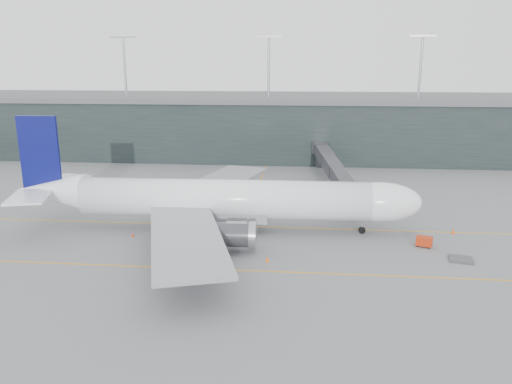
{
  "coord_description": "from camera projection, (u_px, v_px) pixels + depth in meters",
  "views": [
    {
      "loc": [
        13.45,
        -72.99,
        23.13
      ],
      "look_at": [
        6.92,
        -4.0,
        5.23
      ],
      "focal_mm": 35.0,
      "sensor_mm": 36.0,
      "label": 1
    }
  ],
  "objects": [
    {
      "name": "cone_wing_stbd",
      "position": [
        267.0,
        259.0,
        59.81
      ],
      "size": [
        0.48,
        0.48,
        0.76
      ],
      "primitive_type": "cone",
      "color": "#FC610E",
      "rests_on": "ground"
    },
    {
      "name": "baggage_dolly",
      "position": [
        461.0,
        259.0,
        60.3
      ],
      "size": [
        3.11,
        2.68,
        0.27
      ],
      "primitive_type": "cube",
      "rotation": [
        0.0,
        0.0,
        -0.2
      ],
      "color": "#3E3F44",
      "rests_on": "ground"
    },
    {
      "name": "taxiline_b",
      "position": [
        184.0,
        268.0,
        58.09
      ],
      "size": [
        160.0,
        0.25,
        0.02
      ],
      "primitive_type": "cube",
      "color": "orange",
      "rests_on": "ground"
    },
    {
      "name": "gse_cart",
      "position": [
        424.0,
        241.0,
        64.75
      ],
      "size": [
        2.29,
        1.88,
        1.35
      ],
      "rotation": [
        0.0,
        0.0,
        -0.36
      ],
      "color": "#B1290C",
      "rests_on": "ground"
    },
    {
      "name": "ground",
      "position": [
        214.0,
        217.0,
        77.37
      ],
      "size": [
        320.0,
        320.0,
        0.0
      ],
      "primitive_type": "plane",
      "color": "slate",
      "rests_on": "ground"
    },
    {
      "name": "taxiline_lead_main",
      "position": [
        258.0,
        187.0,
        96.19
      ],
      "size": [
        0.25,
        60.0,
        0.02
      ],
      "primitive_type": "cube",
      "color": "orange",
      "rests_on": "ground"
    },
    {
      "name": "taxiline_a",
      "position": [
        209.0,
        225.0,
        73.51
      ],
      "size": [
        160.0,
        0.25,
        0.02
      ],
      "primitive_type": "cube",
      "color": "orange",
      "rests_on": "ground"
    },
    {
      "name": "uld_b",
      "position": [
        210.0,
        193.0,
        88.07
      ],
      "size": [
        2.41,
        2.13,
        1.86
      ],
      "rotation": [
        0.0,
        0.0,
        -0.28
      ],
      "color": "#3B3B40",
      "rests_on": "ground"
    },
    {
      "name": "main_aircraft",
      "position": [
        222.0,
        200.0,
        70.28
      ],
      "size": [
        57.23,
        53.92,
        16.09
      ],
      "rotation": [
        0.0,
        0.0,
        0.02
      ],
      "color": "white",
      "rests_on": "ground"
    },
    {
      "name": "uld_c",
      "position": [
        230.0,
        193.0,
        87.79
      ],
      "size": [
        2.23,
        1.9,
        1.82
      ],
      "rotation": [
        0.0,
        0.0,
        -0.16
      ],
      "color": "#3B3B40",
      "rests_on": "ground"
    },
    {
      "name": "cone_tail",
      "position": [
        133.0,
        235.0,
        68.52
      ],
      "size": [
        0.39,
        0.39,
        0.62
      ],
      "primitive_type": "cone",
      "color": "red",
      "rests_on": "ground"
    },
    {
      "name": "uld_a",
      "position": [
        205.0,
        194.0,
        87.45
      ],
      "size": [
        2.1,
        1.77,
        1.74
      ],
      "rotation": [
        0.0,
        0.0,
        0.14
      ],
      "color": "#3B3B40",
      "rests_on": "ground"
    },
    {
      "name": "terminal",
      "position": [
        252.0,
        124.0,
        131.37
      ],
      "size": [
        240.0,
        36.0,
        29.0
      ],
      "color": "black",
      "rests_on": "ground"
    },
    {
      "name": "jet_bridge",
      "position": [
        333.0,
        164.0,
        95.57
      ],
      "size": [
        6.14,
        44.0,
        5.95
      ],
      "rotation": [
        0.0,
        0.0,
        0.08
      ],
      "color": "#2F2F35",
      "rests_on": "ground"
    },
    {
      "name": "cone_wing_port",
      "position": [
        274.0,
        196.0,
        88.68
      ],
      "size": [
        0.44,
        0.44,
        0.7
      ],
      "primitive_type": "cone",
      "color": "orange",
      "rests_on": "ground"
    },
    {
      "name": "cone_nose",
      "position": [
        453.0,
        231.0,
        69.69
      ],
      "size": [
        0.5,
        0.5,
        0.79
      ],
      "primitive_type": "cone",
      "color": "#ED4E0D",
      "rests_on": "ground"
    }
  ]
}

